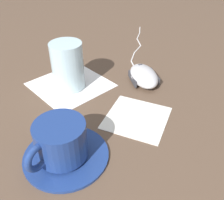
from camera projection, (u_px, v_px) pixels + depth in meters
ground_plane at (89, 102)px, 0.52m from camera, size 3.00×3.00×0.00m
saucer at (66, 154)px, 0.40m from camera, size 0.14×0.14×0.01m
coffee_cup at (60, 141)px, 0.37m from camera, size 0.09×0.09×0.06m
computer_mouse at (144, 76)px, 0.57m from camera, size 0.07×0.11×0.03m
mouse_cable at (137, 45)px, 0.75m from camera, size 0.13×0.29×0.00m
napkin_under_glass at (71, 84)px, 0.57m from camera, size 0.21×0.21×0.00m
drinking_glass at (68, 66)px, 0.53m from camera, size 0.07×0.07×0.10m
napkin_spare at (137, 118)px, 0.48m from camera, size 0.16×0.16×0.00m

